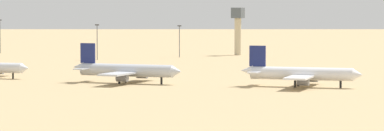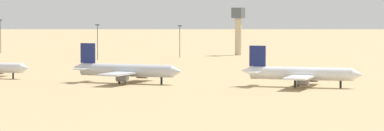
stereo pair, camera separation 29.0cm
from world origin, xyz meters
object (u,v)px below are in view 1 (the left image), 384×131
(parked_jet_navy_3, at_px, (126,70))
(light_pole_east, at_px, (0,34))
(light_pole_west, at_px, (179,39))
(control_tower, at_px, (238,26))
(light_pole_mid, at_px, (97,39))
(parked_jet_navy_4, at_px, (300,74))

(parked_jet_navy_3, distance_m, light_pole_east, 205.53)
(light_pole_west, distance_m, light_pole_east, 98.93)
(control_tower, bearing_deg, light_pole_west, -119.03)
(control_tower, distance_m, light_pole_west, 35.02)
(parked_jet_navy_3, height_order, light_pole_mid, light_pole_mid)
(parked_jet_navy_3, bearing_deg, light_pole_west, 106.19)
(light_pole_east, bearing_deg, parked_jet_navy_4, -33.23)
(parked_jet_navy_4, bearing_deg, control_tower, 110.66)
(parked_jet_navy_4, bearing_deg, parked_jet_navy_3, -177.57)
(parked_jet_navy_4, bearing_deg, light_pole_east, 139.76)
(parked_jet_navy_3, height_order, control_tower, control_tower)
(control_tower, height_order, light_pole_east, control_tower)
(control_tower, xyz_separation_m, light_pole_east, (-115.70, -32.45, -4.13))
(control_tower, relative_size, light_pole_mid, 1.47)
(light_pole_west, relative_size, light_pole_mid, 0.95)
(parked_jet_navy_4, xyz_separation_m, control_tower, (-86.47, 164.90, 9.92))
(parked_jet_navy_4, height_order, light_pole_east, light_pole_east)
(light_pole_mid, distance_m, light_pole_east, 81.60)
(parked_jet_navy_3, distance_m, light_pole_west, 152.06)
(parked_jet_navy_4, height_order, light_pole_mid, light_pole_mid)
(light_pole_west, bearing_deg, light_pole_east, -178.74)
(control_tower, relative_size, light_pole_west, 1.55)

